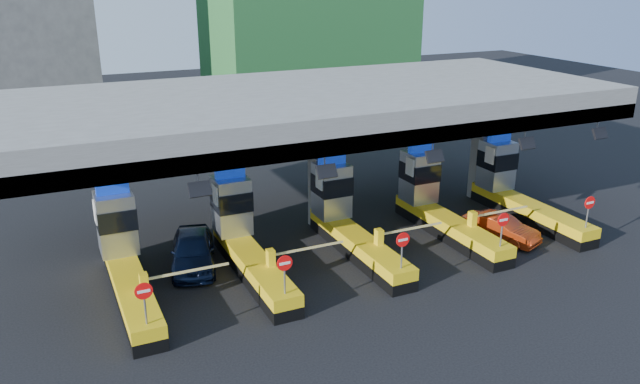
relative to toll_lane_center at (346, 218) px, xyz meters
name	(u,v)px	position (x,y,z in m)	size (l,w,h in m)	color
ground	(348,248)	(0.00, -0.28, -1.40)	(120.00, 120.00, 0.00)	black
toll_canopy	(322,107)	(0.00, 2.59, 4.74)	(28.00, 12.09, 7.00)	slate
toll_lane_far_left	(124,257)	(-10.00, 0.00, 0.00)	(4.43, 8.00, 4.16)	black
toll_lane_left	(243,236)	(-5.00, 0.00, 0.00)	(4.43, 8.00, 4.16)	black
toll_lane_center	(346,218)	(0.00, 0.00, 0.00)	(4.43, 8.00, 4.16)	black
toll_lane_right	(435,202)	(5.00, 0.00, 0.00)	(4.43, 8.00, 4.16)	black
toll_lane_far_right	(514,188)	(10.00, 0.00, 0.00)	(4.43, 8.00, 4.16)	black
bg_building_concrete	(0,14)	(-14.00, 35.72, 7.60)	(14.00, 10.00, 18.00)	#4C4C49
van	(193,250)	(-7.04, 0.78, -0.62)	(1.83, 4.55, 1.55)	black
red_car	(500,228)	(7.01, -2.54, -0.78)	(1.31, 3.75, 1.24)	#A02B0C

